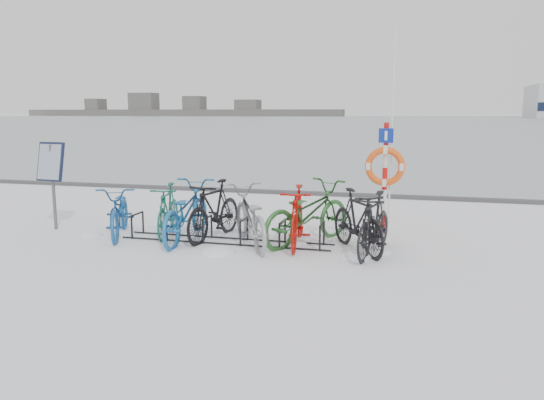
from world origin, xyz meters
name	(u,v)px	position (x,y,z in m)	size (l,w,h in m)	color
ground	(226,242)	(0.00, 0.00, 0.00)	(900.00, 900.00, 0.00)	white
ice_sheet	(400,120)	(0.00, 155.00, 0.01)	(400.00, 298.00, 0.02)	#A3B1B8
quay_edge	(294,193)	(0.00, 5.90, 0.05)	(400.00, 0.25, 0.10)	#3F3F42
bike_rack	(226,232)	(0.00, 0.00, 0.18)	(4.00, 0.48, 0.46)	black
info_board	(51,167)	(-3.73, 0.10, 1.29)	(0.62, 0.29, 1.78)	#595B5E
lifebuoy_station	(385,167)	(2.79, 1.41, 1.33)	(0.76, 0.22, 3.96)	red
shoreline	(174,111)	(-122.02, 260.00, 2.79)	(180.00, 12.00, 9.50)	#474747
bike_0	(120,209)	(-2.15, -0.02, 0.52)	(0.69, 1.98, 1.04)	#17508F
bike_1	(168,209)	(-1.29, 0.29, 0.52)	(0.49, 1.72, 1.04)	#195E4C
bike_2	(185,210)	(-0.78, -0.03, 0.57)	(0.76, 2.17, 1.14)	#1A5F9E
bike_3	(214,209)	(-0.31, 0.23, 0.57)	(0.54, 1.90, 1.14)	black
bike_4	(249,215)	(0.50, -0.10, 0.55)	(0.73, 2.11, 1.11)	gray
bike_5	(297,215)	(1.33, 0.09, 0.55)	(0.52, 1.85, 1.11)	#B20F07
bike_6	(307,211)	(1.47, 0.34, 0.59)	(0.78, 2.24, 1.17)	#286029
bike_7	(358,219)	(2.42, -0.01, 0.55)	(0.52, 1.83, 1.10)	black
bike_8	(374,223)	(2.71, -0.16, 0.54)	(0.51, 1.81, 1.09)	black
snow_drifts	(256,247)	(0.67, -0.25, 0.00)	(5.92, 1.71, 0.21)	white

